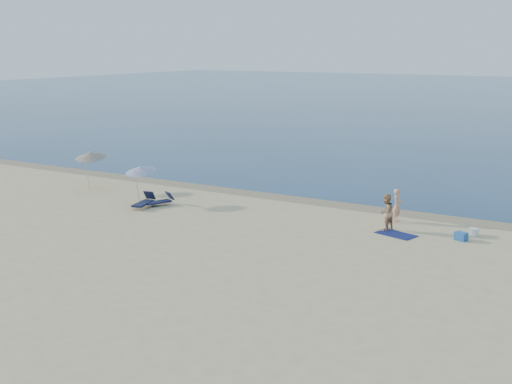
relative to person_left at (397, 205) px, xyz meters
The scene contains 11 objects.
ground 18.10m from the person_left, 102.22° to the right, with size 160.00×160.00×0.00m, color #CFB98A.
wet_sand_strip 4.27m from the person_left, 155.72° to the left, with size 240.00×1.60×0.00m, color #847254.
person_left is the anchor object (origin of this frame).
person_right 1.68m from the person_left, 89.47° to the right, with size 0.80×0.63×1.65m, color #AB7E5A.
beach_towel 2.31m from the person_left, 72.81° to the right, with size 1.68×0.93×0.03m, color #0E1549.
white_bag 3.66m from the person_left, ahead, with size 0.36×0.31×0.31m, color silver.
blue_cooler 3.66m from the person_left, 25.11° to the right, with size 0.49×0.35×0.35m, color #1C519C.
umbrella_near 13.09m from the person_left, 166.75° to the right, with size 1.65×1.67×2.10m.
umbrella_far 17.38m from the person_left, behind, with size 2.15×2.17×2.33m.
lounger_left 12.56m from the person_left, 163.05° to the right, with size 0.83×1.71×0.72m.
lounger_right 11.89m from the person_left, 165.34° to the right, with size 1.07×1.57×0.66m.
Camera 1 is at (12.46, -10.58, 7.95)m, focal length 45.00 mm.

